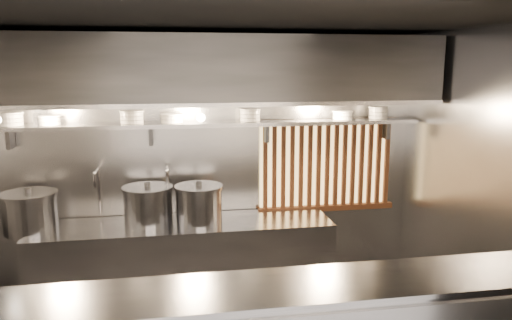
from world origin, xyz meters
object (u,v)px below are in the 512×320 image
object	(u,v)px
stock_pot_left	(30,212)
stock_pot_right	(148,205)
pendant_bulb	(201,117)
stock_pot_mid	(199,204)

from	to	relation	value
stock_pot_left	stock_pot_right	size ratio (longest dim) A/B	1.00
stock_pot_right	pendant_bulb	bearing A→B (deg)	2.95
stock_pot_mid	stock_pot_right	size ratio (longest dim) A/B	1.01
stock_pot_mid	stock_pot_right	xyz separation A→B (m)	(-0.51, 0.08, -0.00)
stock_pot_mid	stock_pot_right	bearing A→B (deg)	171.25
stock_pot_left	stock_pot_mid	bearing A→B (deg)	-0.87
pendant_bulb	stock_pot_mid	size ratio (longest dim) A/B	0.29
stock_pot_left	stock_pot_right	bearing A→B (deg)	2.76
pendant_bulb	stock_pot_mid	bearing A→B (deg)	-111.30
pendant_bulb	stock_pot_left	bearing A→B (deg)	-177.17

